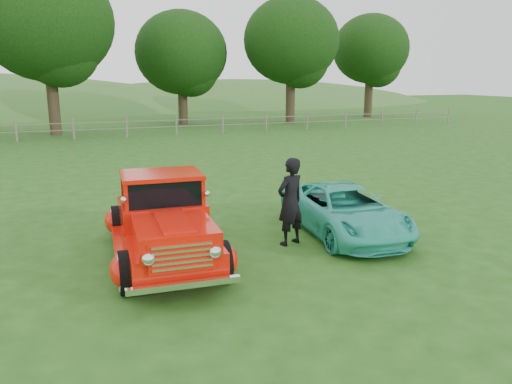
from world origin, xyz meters
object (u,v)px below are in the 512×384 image
object	(u,v)px
man	(290,202)
tree_far_east	(371,49)
teal_sedan	(345,210)
red_pickup	(163,220)
tree_mid_east	(291,41)
tree_near_east	(181,53)
tree_near_west	(46,21)

from	to	relation	value
man	tree_far_east	bearing A→B (deg)	-145.83
teal_sedan	red_pickup	bearing A→B (deg)	-174.82
tree_mid_east	teal_sedan	xyz separation A→B (m)	(-10.44, -25.99, -5.61)
tree_near_east	tree_mid_east	size ratio (longest dim) A/B	0.88
tree_near_east	tree_far_east	xyz separation A→B (m)	(17.00, 1.00, 0.61)
man	teal_sedan	bearing A→B (deg)	167.71
tree_far_east	teal_sedan	xyz separation A→B (m)	(-19.44, -28.99, -5.29)
teal_sedan	tree_near_west	bearing A→B (deg)	109.15
tree_mid_east	red_pickup	size ratio (longest dim) A/B	1.87
tree_far_east	teal_sedan	distance (m)	35.30
red_pickup	tree_near_east	bearing A→B (deg)	79.46
red_pickup	teal_sedan	distance (m)	4.24
tree_far_east	teal_sedan	bearing A→B (deg)	-123.85
tree_near_west	teal_sedan	world-z (taller)	tree_near_west
tree_near_west	tree_mid_east	distance (m)	17.13
tree_far_east	man	distance (m)	36.25
tree_far_east	red_pickup	xyz separation A→B (m)	(-23.67, -29.09, -5.06)
teal_sedan	man	xyz separation A→B (m)	(-1.49, -0.21, 0.39)
tree_near_west	tree_far_east	bearing A→B (deg)	10.89
red_pickup	teal_sedan	bearing A→B (deg)	4.15
tree_near_east	tree_mid_east	bearing A→B (deg)	-14.04
tree_mid_east	tree_far_east	distance (m)	9.49
tree_near_east	teal_sedan	world-z (taller)	tree_near_east
tree_near_east	man	distance (m)	28.79
teal_sedan	tree_near_east	bearing A→B (deg)	88.87
tree_far_east	man	world-z (taller)	tree_far_east
tree_near_west	tree_mid_east	size ratio (longest dim) A/B	1.10
red_pickup	tree_far_east	bearing A→B (deg)	53.69
tree_far_east	teal_sedan	size ratio (longest dim) A/B	2.17
tree_near_west	tree_near_east	xyz separation A→B (m)	(9.00, 4.00, -1.55)
tree_mid_east	red_pickup	xyz separation A→B (m)	(-14.67, -26.09, -5.38)
tree_mid_east	red_pickup	world-z (taller)	tree_mid_east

